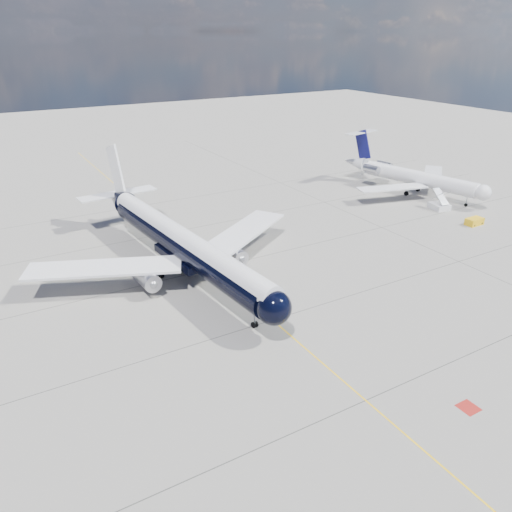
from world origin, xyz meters
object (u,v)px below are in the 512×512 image
object	(u,v)px
main_airliner	(179,242)
boarding_stair	(439,205)
service_tug	(474,222)
regional_jet	(409,175)

from	to	relation	value
main_airliner	boarding_stair	distance (m)	49.17
service_tug	boarding_stair	bearing A→B (deg)	79.89
regional_jet	main_airliner	bearing A→B (deg)	178.93
boarding_stair	service_tug	size ratio (longest dim) A/B	1.26
regional_jet	service_tug	distance (m)	19.08
main_airliner	service_tug	xyz separation A→B (m)	(47.68, -8.09, -3.58)
main_airliner	boarding_stair	world-z (taller)	main_airliner
regional_jet	boarding_stair	bearing A→B (deg)	-116.97
regional_jet	service_tug	size ratio (longest dim) A/B	10.69
regional_jet	boarding_stair	xyz separation A→B (m)	(-2.62, -10.07, -2.70)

